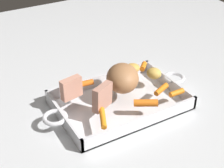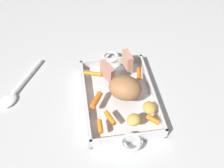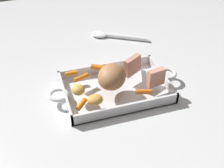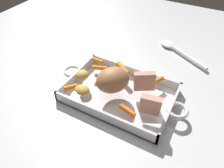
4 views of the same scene
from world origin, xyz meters
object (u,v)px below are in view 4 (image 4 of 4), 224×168
Objects in this scene: pork_roast at (113,80)px; baby_carrot_northeast at (71,87)px; baby_carrot_center_right at (123,69)px; serving_spoon at (177,50)px; potato_whole at (82,90)px; roast_slice_thick at (144,81)px; baby_carrot_southeast at (156,81)px; roast_slice_outer at (151,105)px; potato_golden_small at (82,75)px; baby_carrot_short at (98,61)px; baby_carrot_long at (128,111)px; baby_carrot_northwest at (99,68)px; roasting_dish at (120,93)px.

baby_carrot_northeast is at bearing -150.33° from pork_roast.
baby_carrot_center_right is 0.27× the size of serving_spoon.
pork_roast is at bearing 41.41° from potato_whole.
roast_slice_thick is 1.01× the size of baby_carrot_southeast.
baby_carrot_northeast is at bearing -122.39° from baby_carrot_center_right.
potato_whole is at bearing -139.67° from baby_carrot_southeast.
pork_roast is 2.21× the size of potato_whole.
roast_slice_outer reaches higher than potato_golden_small.
baby_carrot_short is at bearing 139.65° from pork_roast.
roast_slice_thick reaches higher than roast_slice_outer.
baby_carrot_northeast is at bearing -151.34° from roast_slice_thick.
baby_carrot_northeast is (-0.27, -0.03, -0.02)m from roast_slice_outer.
baby_carrot_northeast is at bearing -145.14° from baby_carrot_southeast.
baby_carrot_long reaches higher than serving_spoon.
baby_carrot_northeast is 0.17m from baby_carrot_short.
baby_carrot_center_right is at bearing 138.77° from roast_slice_outer.
roast_slice_outer is 1.35× the size of baby_carrot_short.
roast_slice_outer is 0.91× the size of baby_carrot_southeast.
pork_roast is 0.14m from baby_carrot_northeast.
baby_carrot_northwest is 1.08× the size of potato_whole.
baby_carrot_center_right reaches higher than serving_spoon.
roast_slice_outer is (0.14, -0.04, -0.01)m from pork_roast.
baby_carrot_long is 0.22m from potato_golden_small.
baby_carrot_southeast is (-0.03, 0.13, -0.02)m from roast_slice_outer.
pork_roast reaches higher than serving_spoon.
baby_carrot_center_right is 0.13m from baby_carrot_southeast.
baby_carrot_long is (0.10, -0.17, -0.00)m from baby_carrot_center_right.
potato_golden_small is (-0.26, 0.03, -0.01)m from roast_slice_outer.
roasting_dish is 8.74× the size of baby_carrot_long.
serving_spoon is (0.03, 0.33, -0.07)m from roast_slice_thick.
roast_slice_thick reaches higher than baby_carrot_center_right.
baby_carrot_southeast is 0.29m from serving_spoon.
pork_roast is 0.11m from baby_carrot_center_right.
roast_slice_outer is at bearing 6.83° from baby_carrot_northeast.
pork_roast is at bearing 3.00° from potato_golden_small.
baby_carrot_southeast is at bearing 34.86° from baby_carrot_northeast.
baby_carrot_short is 0.89× the size of potato_whole.
serving_spoon is (0.12, 0.38, -0.07)m from pork_roast.
roast_slice_outer reaches higher than baby_carrot_short.
baby_carrot_center_right is (-0.10, 0.05, -0.02)m from roast_slice_thick.
pork_roast is at bearing 29.67° from baby_carrot_northeast.
baby_carrot_short is at bearing 178.92° from baby_carrot_southeast.
baby_carrot_northwest is 1.19× the size of potato_golden_small.
roasting_dish is 6.88× the size of baby_carrot_southeast.
baby_carrot_northeast is 0.06m from potato_golden_small.
baby_carrot_short is at bearing 79.03° from serving_spoon.
baby_carrot_long is 0.17m from potato_whole.
serving_spoon is (0.10, 0.37, -0.00)m from roasting_dish.
baby_carrot_center_right is (-0.16, 0.14, -0.02)m from roast_slice_outer.
baby_carrot_center_right is at bearing 97.42° from pork_roast.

